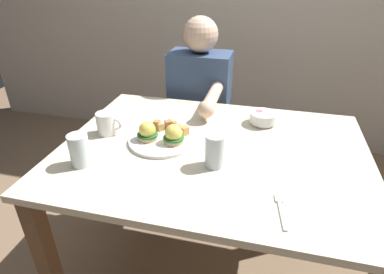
# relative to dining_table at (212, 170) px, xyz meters

# --- Properties ---
(ground_plane) EXTENTS (6.00, 6.00, 0.00)m
(ground_plane) POSITION_rel_dining_table_xyz_m (0.00, 0.00, -0.63)
(ground_plane) COLOR #7F664C
(dining_table) EXTENTS (1.20, 0.90, 0.74)m
(dining_table) POSITION_rel_dining_table_xyz_m (0.00, 0.00, 0.00)
(dining_table) COLOR beige
(dining_table) RESTS_ON ground_plane
(eggs_benedict_plate) EXTENTS (0.27, 0.27, 0.09)m
(eggs_benedict_plate) POSITION_rel_dining_table_xyz_m (-0.21, -0.00, 0.13)
(eggs_benedict_plate) COLOR white
(eggs_benedict_plate) RESTS_ON dining_table
(fruit_bowl) EXTENTS (0.12, 0.12, 0.06)m
(fruit_bowl) POSITION_rel_dining_table_xyz_m (0.18, 0.27, 0.14)
(fruit_bowl) COLOR white
(fruit_bowl) RESTS_ON dining_table
(coffee_mug) EXTENTS (0.11, 0.08, 0.09)m
(coffee_mug) POSITION_rel_dining_table_xyz_m (-0.46, 0.01, 0.16)
(coffee_mug) COLOR white
(coffee_mug) RESTS_ON dining_table
(fork) EXTENTS (0.04, 0.16, 0.00)m
(fork) POSITION_rel_dining_table_xyz_m (0.26, -0.30, 0.11)
(fork) COLOR silver
(fork) RESTS_ON dining_table
(water_glass_near) EXTENTS (0.07, 0.07, 0.12)m
(water_glass_near) POSITION_rel_dining_table_xyz_m (-0.44, -0.23, 0.16)
(water_glass_near) COLOR silver
(water_glass_near) RESTS_ON dining_table
(water_glass_far) EXTENTS (0.07, 0.07, 0.12)m
(water_glass_far) POSITION_rel_dining_table_xyz_m (0.03, -0.12, 0.16)
(water_glass_far) COLOR silver
(water_glass_far) RESTS_ON dining_table
(diner_person) EXTENTS (0.34, 0.54, 1.14)m
(diner_person) POSITION_rel_dining_table_xyz_m (-0.19, 0.60, 0.02)
(diner_person) COLOR #33333D
(diner_person) RESTS_ON ground_plane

